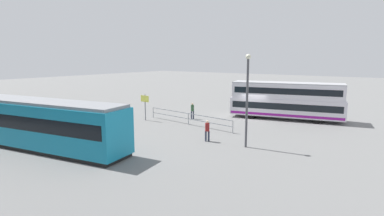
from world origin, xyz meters
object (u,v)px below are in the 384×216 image
at_px(info_sign, 145,102).
at_px(pedestrian_near_railing, 192,110).
at_px(tram_yellow, 34,123).
at_px(double_decker_bus, 286,100).
at_px(street_lamp, 247,93).
at_px(pedestrian_crossing, 207,129).

bearing_deg(info_sign, pedestrian_near_railing, -136.49).
height_order(tram_yellow, info_sign, tram_yellow).
height_order(double_decker_bus, tram_yellow, double_decker_bus).
bearing_deg(double_decker_bus, pedestrian_near_railing, 34.75).
bearing_deg(tram_yellow, pedestrian_near_railing, -102.96).
relative_size(pedestrian_near_railing, info_sign, 0.64).
bearing_deg(street_lamp, info_sign, -12.88).
distance_m(double_decker_bus, pedestrian_crossing, 11.90).
xyz_separation_m(tram_yellow, pedestrian_near_railing, (-3.32, -14.41, -0.78)).
distance_m(double_decker_bus, pedestrian_near_railing, 9.49).
xyz_separation_m(pedestrian_near_railing, street_lamp, (-8.74, 6.04, 2.83)).
relative_size(double_decker_bus, tram_yellow, 0.74).
distance_m(tram_yellow, street_lamp, 14.82).
bearing_deg(info_sign, double_decker_bus, -142.33).
bearing_deg(pedestrian_near_railing, info_sign, 43.51).
height_order(double_decker_bus, pedestrian_crossing, double_decker_bus).
bearing_deg(street_lamp, tram_yellow, 34.75).
height_order(pedestrian_crossing, info_sign, info_sign).
xyz_separation_m(double_decker_bus, tram_yellow, (11.08, 19.79, -0.17)).
relative_size(pedestrian_crossing, info_sign, 0.62).
bearing_deg(pedestrian_crossing, street_lamp, -175.07).
relative_size(pedestrian_crossing, street_lamp, 0.25).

